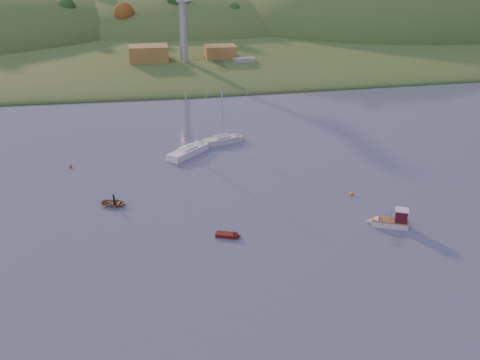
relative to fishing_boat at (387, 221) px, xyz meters
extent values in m
cube|color=#385120|center=(-19.74, 207.35, -0.77)|extent=(620.00, 220.00, 1.50)
ellipsoid|color=#385120|center=(-19.74, 142.35, -0.77)|extent=(640.00, 150.00, 7.00)
ellipsoid|color=#385120|center=(-9.74, 187.35, -0.77)|extent=(140.00, 120.00, 36.00)
ellipsoid|color=#385120|center=(75.26, 172.35, -0.77)|extent=(150.00, 130.00, 60.00)
cube|color=slate|center=(-14.74, 99.35, 0.43)|extent=(42.00, 16.00, 2.40)
cube|color=olive|center=(-27.74, 100.35, 4.03)|extent=(11.00, 8.00, 4.80)
cube|color=olive|center=(-6.74, 101.35, 3.63)|extent=(9.00, 7.00, 4.00)
cylinder|color=#B7B7BC|center=(-17.74, 97.35, 10.63)|extent=(2.20, 2.20, 18.00)
cube|color=silver|center=(0.32, -0.15, -0.35)|extent=(4.90, 3.47, 0.83)
cone|color=silver|center=(-1.78, 0.83, -0.35)|extent=(2.17, 2.20, 1.67)
cube|color=brown|center=(0.32, -0.15, 0.09)|extent=(4.92, 3.52, 0.11)
cube|color=#441018|center=(1.49, -0.70, 0.90)|extent=(1.93, 1.89, 1.67)
cube|color=silver|center=(1.49, -0.70, 1.78)|extent=(2.18, 2.13, 0.14)
cylinder|color=silver|center=(0.32, -0.15, 1.18)|extent=(0.10, 0.10, 2.22)
cube|color=white|center=(-23.21, 30.37, -0.19)|extent=(7.80, 7.75, 1.16)
cube|color=white|center=(-23.21, 30.37, 0.45)|extent=(3.59, 3.58, 0.74)
cylinder|color=silver|center=(-23.21, 30.37, 5.68)|extent=(0.18, 0.18, 10.58)
cylinder|color=silver|center=(-23.21, 30.37, 0.70)|extent=(2.49, 2.46, 0.12)
cylinder|color=white|center=(-23.21, 30.37, 0.80)|extent=(2.36, 2.34, 0.36)
cube|color=beige|center=(-16.35, 35.49, -0.26)|extent=(7.64, 4.23, 1.01)
cube|color=beige|center=(-16.35, 35.49, 0.29)|extent=(3.10, 2.37, 0.64)
cylinder|color=silver|center=(-16.35, 35.49, 4.81)|extent=(0.18, 0.18, 9.14)
cylinder|color=silver|center=(-16.35, 35.49, 0.54)|extent=(2.83, 0.97, 0.12)
cylinder|color=beige|center=(-16.35, 35.49, 0.64)|extent=(2.55, 1.09, 0.36)
imported|color=#8F764F|center=(-35.33, 12.60, -0.38)|extent=(4.44, 3.88, 0.77)
imported|color=black|center=(-35.33, 12.60, -0.03)|extent=(0.54, 0.63, 1.48)
cube|color=#50110B|center=(-21.12, 1.03, -0.54)|extent=(2.98, 2.02, 0.46)
cone|color=#50110B|center=(-19.82, 0.54, -0.54)|extent=(1.30, 1.38, 1.11)
cube|color=slate|center=(-0.85, 95.35, 0.16)|extent=(14.74, 5.97, 1.86)
cube|color=#B7B7BC|center=(-0.85, 95.35, 1.71)|extent=(6.37, 3.44, 2.48)
sphere|color=orange|center=(-1.07, 9.65, -0.52)|extent=(0.50, 0.50, 0.50)
sphere|color=orange|center=(-42.93, 28.39, -0.52)|extent=(0.50, 0.50, 0.50)
sphere|color=orange|center=(-26.41, 27.88, -0.52)|extent=(0.50, 0.50, 0.50)
camera|label=1|loc=(-30.19, -57.08, 33.12)|focal=40.00mm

